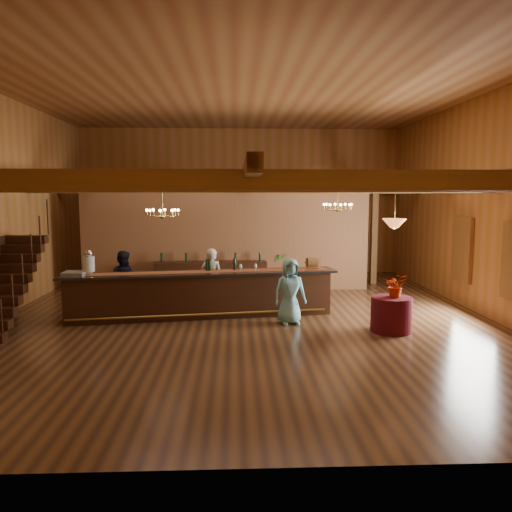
{
  "coord_description": "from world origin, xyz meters",
  "views": [
    {
      "loc": [
        -0.21,
        -12.18,
        3.0
      ],
      "look_at": [
        0.31,
        0.35,
        1.47
      ],
      "focal_mm": 35.0,
      "sensor_mm": 36.0,
      "label": 1
    }
  ],
  "objects_px": {
    "tasting_bar": "(202,294)",
    "guest": "(290,291)",
    "raffle_drum": "(312,262)",
    "chandelier_left": "(163,212)",
    "backbar_shelf": "(211,277)",
    "round_table": "(391,314)",
    "beverage_dispenser": "(89,263)",
    "pendant_lamp": "(394,223)",
    "bartender": "(212,279)",
    "chandelier_right": "(338,206)",
    "staff_second": "(123,281)",
    "floor_plant": "(280,271)"
  },
  "relations": [
    {
      "from": "beverage_dispenser",
      "to": "chandelier_left",
      "type": "distance_m",
      "value": 2.12
    },
    {
      "from": "bartender",
      "to": "floor_plant",
      "type": "xyz_separation_m",
      "value": [
        2.04,
        2.89,
        -0.24
      ]
    },
    {
      "from": "backbar_shelf",
      "to": "round_table",
      "type": "xyz_separation_m",
      "value": [
        4.19,
        -4.68,
        -0.09
      ]
    },
    {
      "from": "raffle_drum",
      "to": "backbar_shelf",
      "type": "bearing_deg",
      "value": 134.02
    },
    {
      "from": "chandelier_right",
      "to": "pendant_lamp",
      "type": "distance_m",
      "value": 3.19
    },
    {
      "from": "tasting_bar",
      "to": "raffle_drum",
      "type": "relative_size",
      "value": 20.01
    },
    {
      "from": "beverage_dispenser",
      "to": "pendant_lamp",
      "type": "bearing_deg",
      "value": -10.01
    },
    {
      "from": "bartender",
      "to": "staff_second",
      "type": "distance_m",
      "value": 2.32
    },
    {
      "from": "guest",
      "to": "raffle_drum",
      "type": "bearing_deg",
      "value": 46.34
    },
    {
      "from": "guest",
      "to": "round_table",
      "type": "bearing_deg",
      "value": -31.06
    },
    {
      "from": "pendant_lamp",
      "to": "backbar_shelf",
      "type": "bearing_deg",
      "value": 131.84
    },
    {
      "from": "staff_second",
      "to": "round_table",
      "type": "bearing_deg",
      "value": 169.91
    },
    {
      "from": "pendant_lamp",
      "to": "chandelier_right",
      "type": "bearing_deg",
      "value": 100.79
    },
    {
      "from": "backbar_shelf",
      "to": "chandelier_left",
      "type": "xyz_separation_m",
      "value": [
        -1.03,
        -2.93,
        2.1
      ]
    },
    {
      "from": "backbar_shelf",
      "to": "chandelier_right",
      "type": "distance_m",
      "value": 4.5
    },
    {
      "from": "backbar_shelf",
      "to": "floor_plant",
      "type": "distance_m",
      "value": 2.23
    },
    {
      "from": "round_table",
      "to": "bartender",
      "type": "distance_m",
      "value": 4.66
    },
    {
      "from": "raffle_drum",
      "to": "chandelier_left",
      "type": "distance_m",
      "value": 3.96
    },
    {
      "from": "tasting_bar",
      "to": "pendant_lamp",
      "type": "bearing_deg",
      "value": -27.65
    },
    {
      "from": "round_table",
      "to": "chandelier_right",
      "type": "bearing_deg",
      "value": 100.79
    },
    {
      "from": "round_table",
      "to": "bartender",
      "type": "xyz_separation_m",
      "value": [
        -4.06,
        2.25,
        0.43
      ]
    },
    {
      "from": "tasting_bar",
      "to": "pendant_lamp",
      "type": "relative_size",
      "value": 7.56
    },
    {
      "from": "chandelier_left",
      "to": "guest",
      "type": "distance_m",
      "value": 3.68
    },
    {
      "from": "beverage_dispenser",
      "to": "chandelier_left",
      "type": "relative_size",
      "value": 0.75
    },
    {
      "from": "chandelier_left",
      "to": "chandelier_right",
      "type": "bearing_deg",
      "value": 16.55
    },
    {
      "from": "staff_second",
      "to": "guest",
      "type": "distance_m",
      "value": 4.49
    },
    {
      "from": "tasting_bar",
      "to": "chandelier_right",
      "type": "bearing_deg",
      "value": 15.37
    },
    {
      "from": "backbar_shelf",
      "to": "round_table",
      "type": "relative_size",
      "value": 3.83
    },
    {
      "from": "tasting_bar",
      "to": "pendant_lamp",
      "type": "height_order",
      "value": "pendant_lamp"
    },
    {
      "from": "raffle_drum",
      "to": "chandelier_left",
      "type": "bearing_deg",
      "value": -178.08
    },
    {
      "from": "pendant_lamp",
      "to": "guest",
      "type": "bearing_deg",
      "value": 160.58
    },
    {
      "from": "chandelier_left",
      "to": "guest",
      "type": "relative_size",
      "value": 0.52
    },
    {
      "from": "chandelier_right",
      "to": "guest",
      "type": "relative_size",
      "value": 0.52
    },
    {
      "from": "beverage_dispenser",
      "to": "chandelier_left",
      "type": "xyz_separation_m",
      "value": [
        1.68,
        0.53,
        1.17
      ]
    },
    {
      "from": "beverage_dispenser",
      "to": "pendant_lamp",
      "type": "distance_m",
      "value": 7.08
    },
    {
      "from": "round_table",
      "to": "staff_second",
      "type": "height_order",
      "value": "staff_second"
    },
    {
      "from": "round_table",
      "to": "guest",
      "type": "height_order",
      "value": "guest"
    },
    {
      "from": "tasting_bar",
      "to": "round_table",
      "type": "distance_m",
      "value": 4.55
    },
    {
      "from": "backbar_shelf",
      "to": "round_table",
      "type": "height_order",
      "value": "backbar_shelf"
    },
    {
      "from": "backbar_shelf",
      "to": "staff_second",
      "type": "bearing_deg",
      "value": -136.19
    },
    {
      "from": "raffle_drum",
      "to": "staff_second",
      "type": "bearing_deg",
      "value": 174.63
    },
    {
      "from": "tasting_bar",
      "to": "guest",
      "type": "xyz_separation_m",
      "value": [
        2.11,
        -0.77,
        0.2
      ]
    },
    {
      "from": "round_table",
      "to": "guest",
      "type": "xyz_separation_m",
      "value": [
        -2.17,
        0.76,
        0.39
      ]
    },
    {
      "from": "chandelier_left",
      "to": "pendant_lamp",
      "type": "distance_m",
      "value": 5.51
    },
    {
      "from": "tasting_bar",
      "to": "backbar_shelf",
      "type": "relative_size",
      "value": 1.98
    },
    {
      "from": "floor_plant",
      "to": "guest",
      "type": "bearing_deg",
      "value": -92.02
    },
    {
      "from": "chandelier_right",
      "to": "pendant_lamp",
      "type": "xyz_separation_m",
      "value": [
        0.59,
        -3.12,
        -0.29
      ]
    },
    {
      "from": "pendant_lamp",
      "to": "staff_second",
      "type": "distance_m",
      "value": 6.98
    },
    {
      "from": "raffle_drum",
      "to": "bartender",
      "type": "height_order",
      "value": "bartender"
    },
    {
      "from": "raffle_drum",
      "to": "bartender",
      "type": "distance_m",
      "value": 2.65
    }
  ]
}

